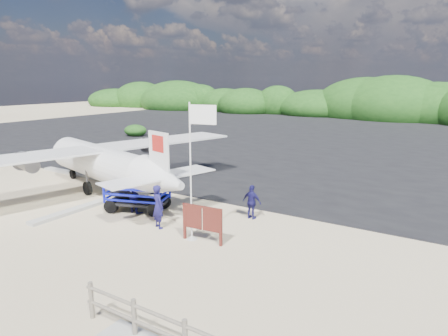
# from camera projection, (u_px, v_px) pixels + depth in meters

# --- Properties ---
(ground) EXTENTS (160.00, 160.00, 0.00)m
(ground) POSITION_uv_depth(u_px,v_px,m) (143.00, 233.00, 15.94)
(ground) COLOR beige
(asphalt_apron) EXTENTS (90.00, 50.00, 0.04)m
(asphalt_apron) POSITION_uv_depth(u_px,v_px,m) (349.00, 139.00, 40.71)
(asphalt_apron) COLOR #B2B2B2
(asphalt_apron) RESTS_ON ground
(lagoon) EXTENTS (9.00, 7.00, 0.40)m
(lagoon) POSITION_uv_depth(u_px,v_px,m) (41.00, 191.00, 21.86)
(lagoon) COLOR #B2B2B2
(lagoon) RESTS_ON ground
(vegetation_band) EXTENTS (124.00, 8.00, 4.40)m
(vegetation_band) POSITION_uv_depth(u_px,v_px,m) (393.00, 119.00, 61.35)
(vegetation_band) COLOR #B2B2B2
(vegetation_band) RESTS_ON ground
(baggage_cart) EXTENTS (3.35, 2.57, 1.48)m
(baggage_cart) POSITION_uv_depth(u_px,v_px,m) (138.00, 211.00, 18.60)
(baggage_cart) COLOR #0D16D1
(baggage_cart) RESTS_ON ground
(flagpole) EXTENTS (1.10, 0.62, 5.21)m
(flagpole) POSITION_uv_depth(u_px,v_px,m) (192.00, 239.00, 15.31)
(flagpole) COLOR white
(flagpole) RESTS_ON ground
(signboard) EXTENTS (1.78, 0.31, 1.46)m
(signboard) POSITION_uv_depth(u_px,v_px,m) (202.00, 242.00, 15.02)
(signboard) COLOR maroon
(signboard) RESTS_ON ground
(crew_a) EXTENTS (0.78, 0.66, 1.82)m
(crew_a) POSITION_uv_depth(u_px,v_px,m) (158.00, 207.00, 16.28)
(crew_a) COLOR #17154F
(crew_a) RESTS_ON ground
(crew_b) EXTENTS (0.98, 0.83, 1.81)m
(crew_b) POSITION_uv_depth(u_px,v_px,m) (135.00, 193.00, 18.19)
(crew_b) COLOR #17154F
(crew_b) RESTS_ON ground
(crew_c) EXTENTS (0.91, 0.41, 1.53)m
(crew_c) POSITION_uv_depth(u_px,v_px,m) (252.00, 202.00, 17.37)
(crew_c) COLOR #17154F
(crew_c) RESTS_ON ground
(aircraft_large) EXTENTS (19.90, 19.90, 4.87)m
(aircraft_large) POSITION_uv_depth(u_px,v_px,m) (444.00, 157.00, 31.18)
(aircraft_large) COLOR #B2B2B2
(aircraft_large) RESTS_ON ground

